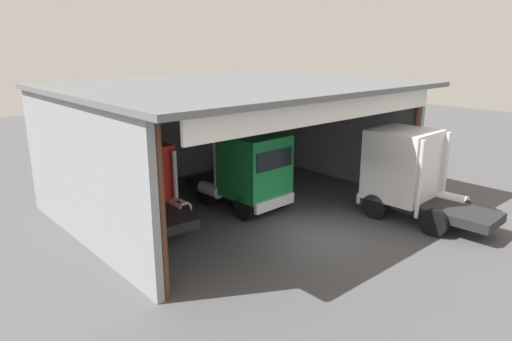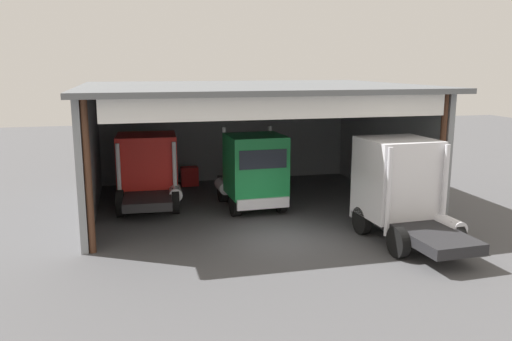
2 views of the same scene
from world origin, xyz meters
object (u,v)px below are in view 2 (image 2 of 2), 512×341
Objects in this scene: truck_white_right_bay at (401,188)px; tool_cart at (190,176)px; oil_drum at (276,174)px; truck_red_center_left_bay at (148,168)px; truck_green_yard_outside at (253,171)px.

tool_cart is (-6.48, 10.34, -1.40)m from truck_white_right_bay.
tool_cart is at bearing 175.26° from oil_drum.
truck_red_center_left_bay is 0.92× the size of truck_white_right_bay.
truck_white_right_bay is (4.32, -5.04, 0.15)m from truck_green_yard_outside.
truck_red_center_left_bay reaches higher than tool_cart.
truck_green_yard_outside is at bearing -18.39° from truck_red_center_left_bay.
tool_cart is (-2.16, 5.30, -1.24)m from truck_green_yard_outside.
truck_green_yard_outside is (4.41, -1.73, 0.02)m from truck_red_center_left_bay.
truck_white_right_bay is at bearing -57.94° from tool_cart.
truck_red_center_left_bay reaches higher than oil_drum.
truck_white_right_bay is 10.22m from oil_drum.
truck_white_right_bay reaches higher than truck_red_center_left_bay.
oil_drum is at bearing 27.72° from truck_red_center_left_bay.
truck_red_center_left_bay is 11.05m from truck_white_right_bay.
oil_drum is 0.92× the size of tool_cart.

